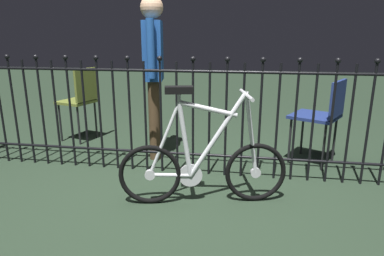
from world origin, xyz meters
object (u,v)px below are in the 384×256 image
bicycle (203,163)px  person_visitor (153,65)px  chair_navy (323,112)px  chair_olive (81,97)px

bicycle → person_visitor: 1.30m
bicycle → person_visitor: bearing=123.6°
chair_navy → chair_olive: (-2.67, 0.33, 0.01)m
chair_olive → bicycle: bearing=-39.2°
person_visitor → bicycle: bearing=-56.4°
bicycle → chair_olive: 2.12m
bicycle → person_visitor: size_ratio=0.78×
bicycle → chair_olive: bicycle is taller
chair_olive → person_visitor: 1.16m
chair_olive → person_visitor: (1.01, -0.39, 0.42)m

